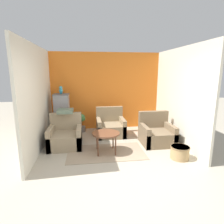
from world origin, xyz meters
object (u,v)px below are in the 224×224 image
(coffee_table, at_px, (106,135))
(armchair_middle, at_px, (111,127))
(potted_plant, at_px, (81,122))
(wicker_basket, at_px, (180,152))
(armchair_left, at_px, (65,137))
(parrot, at_px, (61,90))
(armchair_right, at_px, (156,134))
(birdcage, at_px, (62,115))

(coffee_table, distance_m, armchair_middle, 1.37)
(armchair_middle, xyz_separation_m, potted_plant, (-0.94, 0.51, 0.07))
(coffee_table, height_order, wicker_basket, coffee_table)
(coffee_table, distance_m, wicker_basket, 1.82)
(armchair_left, xyz_separation_m, parrot, (-0.19, 1.06, 1.17))
(armchair_left, distance_m, wicker_basket, 2.99)
(coffee_table, distance_m, armchair_right, 1.58)
(armchair_left, height_order, potted_plant, armchair_left)
(armchair_right, relative_size, armchair_middle, 1.00)
(armchair_middle, bearing_deg, parrot, 168.57)
(coffee_table, relative_size, potted_plant, 1.12)
(coffee_table, xyz_separation_m, parrot, (-1.25, 1.63, 0.97))
(birdcage, height_order, parrot, parrot)
(coffee_table, distance_m, potted_plant, 1.95)
(armchair_left, relative_size, wicker_basket, 1.99)
(birdcage, distance_m, wicker_basket, 3.71)
(armchair_middle, bearing_deg, coffee_table, -102.26)
(armchair_middle, xyz_separation_m, wicker_basket, (1.41, -1.90, -0.11))
(birdcage, xyz_separation_m, potted_plant, (0.59, 0.20, -0.30))
(birdcage, relative_size, potted_plant, 2.17)
(armchair_right, xyz_separation_m, armchair_middle, (-1.21, 0.88, 0.00))
(armchair_right, relative_size, wicker_basket, 1.99)
(birdcage, bearing_deg, armchair_middle, -11.36)
(armchair_right, bearing_deg, potted_plant, 147.16)
(wicker_basket, bearing_deg, parrot, 143.17)
(wicker_basket, bearing_deg, armchair_right, 101.01)
(coffee_table, height_order, armchair_right, armchair_right)
(parrot, height_order, wicker_basket, parrot)
(armchair_middle, distance_m, birdcage, 1.61)
(armchair_left, relative_size, armchair_middle, 1.00)
(armchair_middle, bearing_deg, potted_plant, 151.55)
(parrot, bearing_deg, potted_plant, 18.57)
(armchair_right, bearing_deg, armchair_left, 177.15)
(coffee_table, xyz_separation_m, birdcage, (-1.25, 1.63, 0.17))
(armchair_left, xyz_separation_m, potted_plant, (0.40, 1.26, 0.07))
(parrot, bearing_deg, coffee_table, -52.54)
(coffee_table, distance_m, birdcage, 2.06)
(coffee_table, distance_m, parrot, 2.27)
(armchair_left, relative_size, armchair_right, 1.00)
(coffee_table, bearing_deg, parrot, 127.46)
(armchair_right, height_order, birdcage, birdcage)
(parrot, height_order, potted_plant, parrot)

